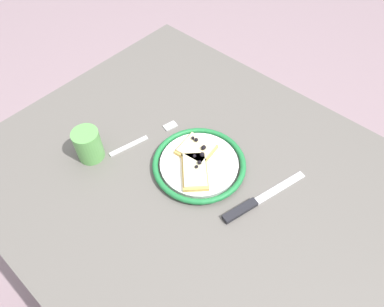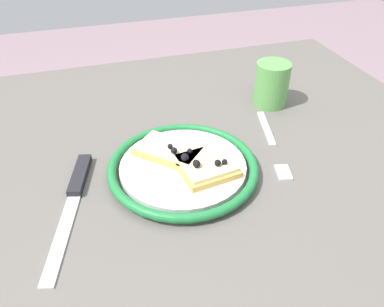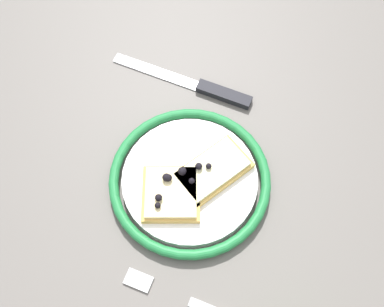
{
  "view_description": "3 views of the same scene",
  "coord_description": "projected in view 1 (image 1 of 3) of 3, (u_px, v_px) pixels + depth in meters",
  "views": [
    {
      "loc": [
        0.35,
        -0.37,
        1.44
      ],
      "look_at": [
        -0.01,
        0.03,
        0.76
      ],
      "focal_mm": 32.73,
      "sensor_mm": 36.0,
      "label": 1
    },
    {
      "loc": [
        0.14,
        0.47,
        1.11
      ],
      "look_at": [
        -0.0,
        0.02,
        0.76
      ],
      "focal_mm": 35.68,
      "sensor_mm": 36.0,
      "label": 2
    },
    {
      "loc": [
        -0.24,
        -0.01,
        1.36
      ],
      "look_at": [
        0.04,
        0.03,
        0.76
      ],
      "focal_mm": 43.37,
      "sensor_mm": 36.0,
      "label": 3
    }
  ],
  "objects": [
    {
      "name": "cup",
      "position": [
        88.0,
        145.0,
        0.87
      ],
      "size": [
        0.07,
        0.07,
        0.09
      ],
      "primitive_type": "cylinder",
      "color": "#599E4C",
      "rests_on": "dining_table"
    },
    {
      "name": "ground_plane",
      "position": [
        190.0,
        272.0,
        1.45
      ],
      "size": [
        6.0,
        6.0,
        0.0
      ],
      "primitive_type": "plane",
      "color": "gray"
    },
    {
      "name": "dining_table",
      "position": [
        189.0,
        188.0,
        0.94
      ],
      "size": [
        1.0,
        0.86,
        0.73
      ],
      "color": "#5B5651",
      "rests_on": "ground_plane"
    },
    {
      "name": "knife",
      "position": [
        251.0,
        204.0,
        0.81
      ],
      "size": [
        0.08,
        0.24,
        0.01
      ],
      "color": "silver",
      "rests_on": "dining_table"
    },
    {
      "name": "fork",
      "position": [
        145.0,
        138.0,
        0.94
      ],
      "size": [
        0.07,
        0.2,
        0.0
      ],
      "color": "silver",
      "rests_on": "dining_table"
    },
    {
      "name": "pizza_slice_far",
      "position": [
        196.0,
        149.0,
        0.89
      ],
      "size": [
        0.09,
        0.09,
        0.03
      ],
      "color": "tan",
      "rests_on": "plate"
    },
    {
      "name": "plate",
      "position": [
        199.0,
        164.0,
        0.87
      ],
      "size": [
        0.23,
        0.23,
        0.02
      ],
      "color": "white",
      "rests_on": "dining_table"
    },
    {
      "name": "pizza_slice_near",
      "position": [
        195.0,
        171.0,
        0.84
      ],
      "size": [
        0.12,
        0.12,
        0.03
      ],
      "color": "tan",
      "rests_on": "plate"
    }
  ]
}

